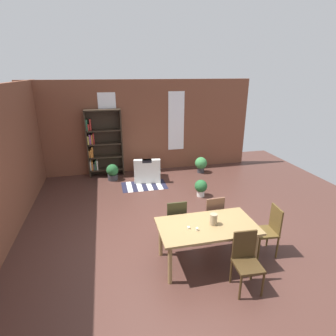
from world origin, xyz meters
The scene contains 18 objects.
ground_plane centered at (0.00, 0.00, 0.00)m, with size 10.90×10.90×0.00m, color #482A24.
back_wall_brick centered at (0.00, 4.25, 1.51)m, with size 7.43×0.12×3.03m, color brown.
window_pane_0 centered at (-1.13, 4.18, 1.67)m, with size 0.55×0.02×1.97m, color white.
window_pane_1 centered at (1.13, 4.18, 1.67)m, with size 0.55×0.02×1.97m, color white.
dining_table centered at (0.36, -0.86, 0.67)m, with size 1.70×0.94×0.76m.
vase_on_table centered at (0.47, -0.86, 0.86)m, with size 0.13×0.13×0.20m, color #998466.
tealight_candle_0 centered at (0.13, -0.98, 0.79)m, with size 0.04×0.04×0.05m, color silver.
tealight_candle_1 centered at (0.01, -0.90, 0.78)m, with size 0.04×0.04×0.04m, color silver.
dining_chair_near_right centered at (0.74, -1.56, 0.51)m, with size 0.42×0.42×0.95m.
dining_chair_far_right centered at (0.74, -0.17, 0.51)m, with size 0.41×0.41×0.95m.
dining_chair_head_right centered at (1.58, -0.87, 0.51)m, with size 0.43×0.43×0.95m.
dining_chair_far_left centered at (-0.03, -0.17, 0.51)m, with size 0.41×0.41×0.95m.
bookshelf_tall centered at (-1.37, 4.00, 1.07)m, with size 1.12×0.31×2.16m.
armchair_white centered at (-0.05, 3.30, 0.28)m, with size 0.90×0.90×0.75m.
potted_plant_by_shelf centered at (-1.12, 3.51, 0.27)m, with size 0.37×0.37×0.52m.
potted_plant_corner centered at (1.20, 1.75, 0.27)m, with size 0.35×0.35×0.47m.
potted_plant_window centered at (1.83, 3.52, 0.30)m, with size 0.41×0.41×0.54m.
striped_rug centered at (-0.22, 2.82, 0.00)m, with size 1.33×0.80×0.01m.
Camera 1 is at (-1.23, -4.65, 3.26)m, focal length 28.86 mm.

